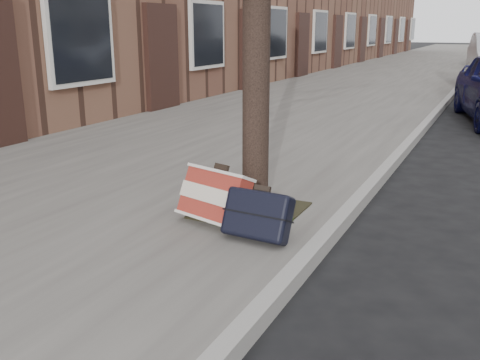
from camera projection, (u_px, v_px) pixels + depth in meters
The scene contains 4 objects.
near_sidewalk at pixel (383, 78), 17.35m from camera, with size 5.00×70.00×0.12m, color slate.
dirt_patch at pixel (251, 210), 4.71m from camera, with size 0.85×0.85×0.01m, color black.
suitcase_red at pixel (214, 197), 4.36m from camera, with size 0.59×0.16×0.43m, color maroon.
suitcase_navy at pixel (258, 214), 4.03m from camera, with size 0.52×0.17×0.37m, color black.
Camera 1 is at (-0.12, -2.84, 1.69)m, focal length 40.00 mm.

